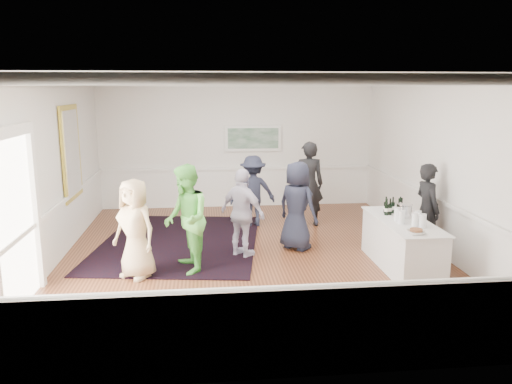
{
  "coord_description": "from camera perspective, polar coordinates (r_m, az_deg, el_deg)",
  "views": [
    {
      "loc": [
        -0.86,
        -8.76,
        3.05
      ],
      "look_at": [
        0.08,
        0.2,
        1.16
      ],
      "focal_mm": 35.0,
      "sensor_mm": 36.0,
      "label": 1
    }
  ],
  "objects": [
    {
      "name": "ceiling",
      "position": [
        8.8,
        -0.4,
        12.82
      ],
      "size": [
        7.0,
        8.0,
        0.02
      ],
      "primitive_type": "cube",
      "color": "white",
      "rests_on": "wall_back"
    },
    {
      "name": "juice_pitchers",
      "position": [
        8.56,
        17.27,
        -2.8
      ],
      "size": [
        0.37,
        0.57,
        0.24
      ],
      "color": "#8CC345",
      "rests_on": "serving_table"
    },
    {
      "name": "area_rug",
      "position": [
        10.2,
        -8.72,
        -5.65
      ],
      "size": [
        3.58,
        4.39,
        0.02
      ],
      "primitive_type": "cube",
      "rotation": [
        0.0,
        0.0,
        -0.14
      ],
      "color": "black",
      "rests_on": "floor"
    },
    {
      "name": "wall_front",
      "position": [
        5.05,
        4.09,
        -4.87
      ],
      "size": [
        7.0,
        0.02,
        3.2
      ],
      "primitive_type": "cube",
      "color": "white",
      "rests_on": "floor"
    },
    {
      "name": "doorway",
      "position": [
        7.51,
        -25.98,
        -1.93
      ],
      "size": [
        0.1,
        1.78,
        2.56
      ],
      "color": "white",
      "rests_on": "wall_left"
    },
    {
      "name": "wainscoting",
      "position": [
        9.16,
        -0.38,
        -4.31
      ],
      "size": [
        7.0,
        8.0,
        1.0
      ],
      "primitive_type": null,
      "color": "white",
      "rests_on": "floor"
    },
    {
      "name": "guest_dark_b",
      "position": [
        11.15,
        5.97,
        0.92
      ],
      "size": [
        0.72,
        0.51,
        1.9
      ],
      "primitive_type": "imported",
      "rotation": [
        0.0,
        0.0,
        3.07
      ],
      "color": "black",
      "rests_on": "floor"
    },
    {
      "name": "nut_bowl",
      "position": [
        8.08,
        17.84,
        -4.3
      ],
      "size": [
        0.27,
        0.27,
        0.08
      ],
      "color": "white",
      "rests_on": "serving_table"
    },
    {
      "name": "guest_navy",
      "position": [
        9.51,
        4.71,
        -1.57
      ],
      "size": [
        0.96,
        0.97,
        1.7
      ],
      "primitive_type": "imported",
      "rotation": [
        0.0,
        0.0,
        2.33
      ],
      "color": "#1E2233",
      "rests_on": "floor"
    },
    {
      "name": "ice_bucket",
      "position": [
        8.98,
        16.61,
        -2.11
      ],
      "size": [
        0.26,
        0.26,
        0.24
      ],
      "primitive_type": "cylinder",
      "color": "silver",
      "rests_on": "serving_table"
    },
    {
      "name": "floor",
      "position": [
        9.31,
        -0.37,
        -7.27
      ],
      "size": [
        8.0,
        8.0,
        0.0
      ],
      "primitive_type": "plane",
      "color": "brown",
      "rests_on": "ground"
    },
    {
      "name": "guest_tan",
      "position": [
        8.29,
        -13.65,
        -4.1
      ],
      "size": [
        0.95,
        0.89,
        1.64
      ],
      "primitive_type": "imported",
      "rotation": [
        0.0,
        0.0,
        -0.63
      ],
      "color": "tan",
      "rests_on": "floor"
    },
    {
      "name": "mirror",
      "position": [
        10.46,
        -20.35,
        4.25
      ],
      "size": [
        0.05,
        1.25,
        1.85
      ],
      "color": "gold",
      "rests_on": "wall_left"
    },
    {
      "name": "guest_lilac",
      "position": [
        9.06,
        -1.54,
        -2.44
      ],
      "size": [
        0.97,
        0.95,
        1.63
      ],
      "primitive_type": "imported",
      "rotation": [
        0.0,
        0.0,
        2.39
      ],
      "color": "silver",
      "rests_on": "floor"
    },
    {
      "name": "wall_back",
      "position": [
        12.87,
        -2.14,
        5.37
      ],
      "size": [
        7.0,
        0.02,
        3.2
      ],
      "primitive_type": "cube",
      "color": "white",
      "rests_on": "floor"
    },
    {
      "name": "wall_right",
      "position": [
        9.89,
        20.26,
        2.68
      ],
      "size": [
        0.02,
        8.0,
        3.2
      ],
      "primitive_type": "cube",
      "color": "white",
      "rests_on": "floor"
    },
    {
      "name": "wine_bottles",
      "position": [
        9.2,
        15.47,
        -1.48
      ],
      "size": [
        0.38,
        0.24,
        0.31
      ],
      "color": "black",
      "rests_on": "serving_table"
    },
    {
      "name": "guest_dark_a",
      "position": [
        11.1,
        -0.35,
        0.11
      ],
      "size": [
        1.1,
        0.74,
        1.59
      ],
      "primitive_type": "imported",
      "rotation": [
        0.0,
        0.0,
        3.3
      ],
      "color": "#1E2233",
      "rests_on": "floor"
    },
    {
      "name": "serving_table",
      "position": [
        8.95,
        16.32,
        -5.71
      ],
      "size": [
        0.8,
        2.09,
        0.84
      ],
      "color": "silver",
      "rests_on": "floor"
    },
    {
      "name": "landscape_painting",
      "position": [
        12.83,
        -0.34,
        6.16
      ],
      "size": [
        1.44,
        0.06,
        0.66
      ],
      "color": "white",
      "rests_on": "wall_back"
    },
    {
      "name": "guest_green",
      "position": [
        8.35,
        -7.99,
        -3.09
      ],
      "size": [
        0.85,
        1.01,
        1.83
      ],
      "primitive_type": "imported",
      "rotation": [
        0.0,
        0.0,
        -1.37
      ],
      "color": "#65D254",
      "rests_on": "floor"
    },
    {
      "name": "wall_left",
      "position": [
        9.26,
        -22.49,
        1.93
      ],
      "size": [
        0.02,
        8.0,
        3.2
      ],
      "primitive_type": "cube",
      "color": "white",
      "rests_on": "floor"
    },
    {
      "name": "bartender",
      "position": [
        9.69,
        18.97,
        -1.9
      ],
      "size": [
        0.49,
        0.67,
        1.71
      ],
      "primitive_type": "imported",
      "rotation": [
        0.0,
        0.0,
        1.7
      ],
      "color": "black",
      "rests_on": "floor"
    }
  ]
}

